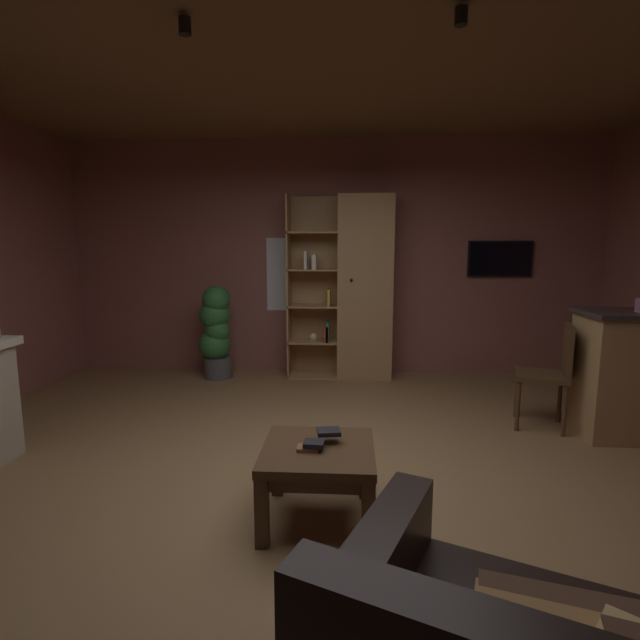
{
  "coord_description": "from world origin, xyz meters",
  "views": [
    {
      "loc": [
        0.21,
        -3.02,
        1.58
      ],
      "look_at": [
        0.0,
        0.4,
        1.05
      ],
      "focal_mm": 27.14,
      "sensor_mm": 36.0,
      "label": 1
    }
  ],
  "objects_px": {
    "table_book_1": "(314,444)",
    "dining_chair": "(552,369)",
    "table_book_0": "(308,448)",
    "coffee_table": "(318,462)",
    "wall_mounted_tv": "(500,259)",
    "table_book_2": "(329,432)",
    "potted_floor_plant": "(216,331)",
    "bookshelf_cabinet": "(358,289)"
  },
  "relations": [
    {
      "from": "coffee_table",
      "to": "table_book_1",
      "type": "distance_m",
      "value": 0.13
    },
    {
      "from": "dining_chair",
      "to": "potted_floor_plant",
      "type": "bearing_deg",
      "value": 157.09
    },
    {
      "from": "table_book_0",
      "to": "dining_chair",
      "type": "bearing_deg",
      "value": 39.01
    },
    {
      "from": "bookshelf_cabinet",
      "to": "table_book_2",
      "type": "xyz_separation_m",
      "value": [
        -0.21,
        -3.07,
        -0.56
      ]
    },
    {
      "from": "coffee_table",
      "to": "table_book_2",
      "type": "distance_m",
      "value": 0.18
    },
    {
      "from": "potted_floor_plant",
      "to": "table_book_2",
      "type": "bearing_deg",
      "value": -63.05
    },
    {
      "from": "bookshelf_cabinet",
      "to": "potted_floor_plant",
      "type": "bearing_deg",
      "value": -174.04
    },
    {
      "from": "wall_mounted_tv",
      "to": "dining_chair",
      "type": "bearing_deg",
      "value": -91.56
    },
    {
      "from": "bookshelf_cabinet",
      "to": "table_book_1",
      "type": "xyz_separation_m",
      "value": [
        -0.29,
        -3.18,
        -0.59
      ]
    },
    {
      "from": "table_book_1",
      "to": "wall_mounted_tv",
      "type": "relative_size",
      "value": 0.15
    },
    {
      "from": "coffee_table",
      "to": "dining_chair",
      "type": "relative_size",
      "value": 0.69
    },
    {
      "from": "table_book_1",
      "to": "table_book_0",
      "type": "bearing_deg",
      "value": -176.0
    },
    {
      "from": "table_book_0",
      "to": "dining_chair",
      "type": "xyz_separation_m",
      "value": [
        1.97,
        1.6,
        0.08
      ]
    },
    {
      "from": "table_book_2",
      "to": "dining_chair",
      "type": "relative_size",
      "value": 0.14
    },
    {
      "from": "table_book_2",
      "to": "table_book_0",
      "type": "bearing_deg",
      "value": -133.46
    },
    {
      "from": "bookshelf_cabinet",
      "to": "table_book_2",
      "type": "height_order",
      "value": "bookshelf_cabinet"
    },
    {
      "from": "table_book_0",
      "to": "table_book_2",
      "type": "bearing_deg",
      "value": 46.54
    },
    {
      "from": "table_book_0",
      "to": "potted_floor_plant",
      "type": "bearing_deg",
      "value": 114.33
    },
    {
      "from": "dining_chair",
      "to": "coffee_table",
      "type": "bearing_deg",
      "value": -140.92
    },
    {
      "from": "potted_floor_plant",
      "to": "bookshelf_cabinet",
      "type": "bearing_deg",
      "value": 5.96
    },
    {
      "from": "potted_floor_plant",
      "to": "wall_mounted_tv",
      "type": "xyz_separation_m",
      "value": [
        3.38,
        0.39,
        0.85
      ]
    },
    {
      "from": "table_book_2",
      "to": "potted_floor_plant",
      "type": "distance_m",
      "value": 3.25
    },
    {
      "from": "table_book_2",
      "to": "wall_mounted_tv",
      "type": "height_order",
      "value": "wall_mounted_tv"
    },
    {
      "from": "coffee_table",
      "to": "wall_mounted_tv",
      "type": "bearing_deg",
      "value": 59.59
    },
    {
      "from": "coffee_table",
      "to": "table_book_0",
      "type": "bearing_deg",
      "value": -143.49
    },
    {
      "from": "bookshelf_cabinet",
      "to": "coffee_table",
      "type": "xyz_separation_m",
      "value": [
        -0.27,
        -3.15,
        -0.71
      ]
    },
    {
      "from": "bookshelf_cabinet",
      "to": "table_book_1",
      "type": "distance_m",
      "value": 3.25
    },
    {
      "from": "dining_chair",
      "to": "wall_mounted_tv",
      "type": "relative_size",
      "value": 1.22
    },
    {
      "from": "dining_chair",
      "to": "table_book_2",
      "type": "bearing_deg",
      "value": -141.5
    },
    {
      "from": "table_book_1",
      "to": "table_book_2",
      "type": "distance_m",
      "value": 0.14
    },
    {
      "from": "coffee_table",
      "to": "wall_mounted_tv",
      "type": "xyz_separation_m",
      "value": [
        1.97,
        3.36,
        1.07
      ]
    },
    {
      "from": "dining_chair",
      "to": "potted_floor_plant",
      "type": "height_order",
      "value": "potted_floor_plant"
    },
    {
      "from": "coffee_table",
      "to": "table_book_2",
      "type": "height_order",
      "value": "table_book_2"
    },
    {
      "from": "coffee_table",
      "to": "wall_mounted_tv",
      "type": "height_order",
      "value": "wall_mounted_tv"
    },
    {
      "from": "bookshelf_cabinet",
      "to": "potted_floor_plant",
      "type": "distance_m",
      "value": 1.76
    },
    {
      "from": "coffee_table",
      "to": "potted_floor_plant",
      "type": "relative_size",
      "value": 0.57
    },
    {
      "from": "table_book_1",
      "to": "wall_mounted_tv",
      "type": "height_order",
      "value": "wall_mounted_tv"
    },
    {
      "from": "table_book_1",
      "to": "dining_chair",
      "type": "bearing_deg",
      "value": 39.43
    },
    {
      "from": "table_book_2",
      "to": "potted_floor_plant",
      "type": "height_order",
      "value": "potted_floor_plant"
    },
    {
      "from": "bookshelf_cabinet",
      "to": "wall_mounted_tv",
      "type": "height_order",
      "value": "bookshelf_cabinet"
    },
    {
      "from": "table_book_1",
      "to": "dining_chair",
      "type": "height_order",
      "value": "dining_chair"
    },
    {
      "from": "dining_chair",
      "to": "potted_floor_plant",
      "type": "relative_size",
      "value": 0.83
    }
  ]
}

